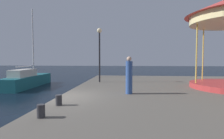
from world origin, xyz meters
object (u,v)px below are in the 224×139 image
at_px(sailboat_teal, 27,80).
at_px(bollard_south, 41,111).
at_px(lamp_post_mid_promenade, 99,45).
at_px(bollard_center, 59,100).
at_px(person_mid_promenade, 129,76).

bearing_deg(sailboat_teal, bollard_south, -58.29).
relative_size(sailboat_teal, bollard_south, 18.45).
distance_m(lamp_post_mid_promenade, bollard_center, 7.59).
relative_size(sailboat_teal, bollard_center, 18.45).
bearing_deg(sailboat_teal, lamp_post_mid_promenade, -16.61).
xyz_separation_m(bollard_south, bollard_center, (-0.02, 1.46, 0.00)).
height_order(bollard_south, bollard_center, same).
xyz_separation_m(sailboat_teal, person_mid_promenade, (9.26, -6.66, 1.02)).
xyz_separation_m(lamp_post_mid_promenade, person_mid_promenade, (2.22, -4.56, -1.93)).
bearing_deg(bollard_south, lamp_post_mid_promenade, 87.02).
height_order(bollard_center, person_mid_promenade, person_mid_promenade).
xyz_separation_m(bollard_south, person_mid_promenade, (2.67, 4.01, 0.69)).
bearing_deg(person_mid_promenade, lamp_post_mid_promenade, 115.94).
height_order(sailboat_teal, bollard_south, sailboat_teal).
distance_m(bollard_south, person_mid_promenade, 4.86).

